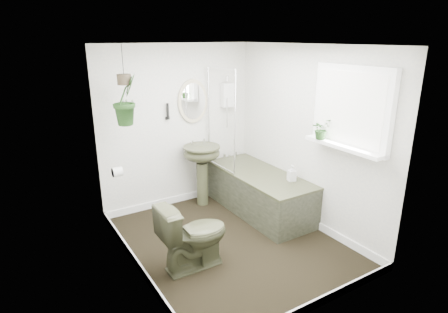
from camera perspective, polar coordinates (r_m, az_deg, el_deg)
floor at (r=4.67m, az=0.99°, el=-12.98°), size 2.30×2.80×0.02m
ceiling at (r=4.01m, az=1.18°, el=16.82°), size 2.30×2.80×0.02m
wall_back at (r=5.39m, az=-7.07°, el=4.52°), size 2.30×0.02×2.30m
wall_front at (r=3.17m, az=15.04°, el=-5.65°), size 2.30×0.02×2.30m
wall_left at (r=3.73m, az=-14.12°, el=-2.02°), size 0.02×2.80×2.30m
wall_right at (r=4.89m, az=12.59°, el=2.85°), size 0.02×2.80×2.30m
skirting at (r=4.64m, az=1.00°, el=-12.34°), size 2.30×2.80×0.10m
bathtub at (r=5.31m, az=5.40°, el=-5.44°), size 0.72×1.72×0.58m
bath_screen at (r=5.21m, az=-0.45°, el=5.66°), size 0.04×0.72×1.40m
shower_box at (r=5.63m, az=0.58°, el=9.36°), size 0.20×0.10×0.35m
oval_mirror at (r=5.39m, az=-4.72°, el=8.38°), size 0.46×0.03×0.62m
wall_sconce at (r=5.23m, az=-8.57°, el=6.84°), size 0.04×0.04×0.22m
toilet_roll_holder at (r=4.46m, az=-15.95°, el=-2.27°), size 0.11×0.11×0.11m
window_recess at (r=4.28m, az=18.89°, el=7.05°), size 0.08×1.00×0.90m
window_sill at (r=4.32m, az=17.74°, el=1.51°), size 0.18×1.00×0.04m
window_blinds at (r=4.24m, az=18.50°, el=7.01°), size 0.01×0.86×0.76m
toilet at (r=4.06m, az=-4.65°, el=-11.78°), size 0.75×0.43×0.76m
pedestal_sink at (r=5.46m, az=-3.34°, el=-2.88°), size 0.60×0.54×0.90m
sill_plant at (r=4.44m, az=14.58°, el=4.10°), size 0.24×0.22×0.24m
hanging_plant at (r=4.57m, az=-14.75°, el=8.34°), size 0.42×0.40×0.59m
soap_bottle at (r=4.95m, az=10.30°, el=-2.49°), size 0.12×0.12×0.21m
hanging_pot at (r=4.54m, az=-14.99°, el=11.28°), size 0.16×0.16×0.12m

